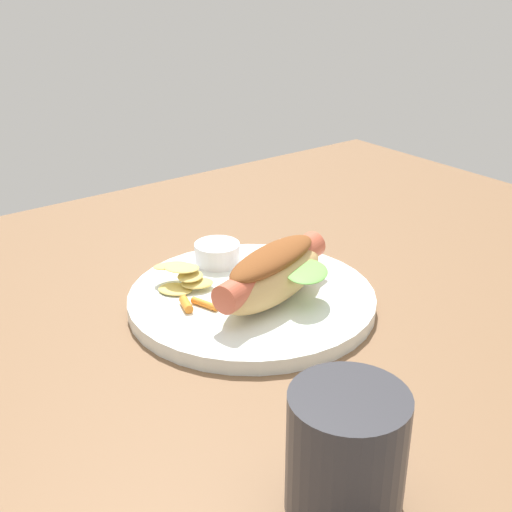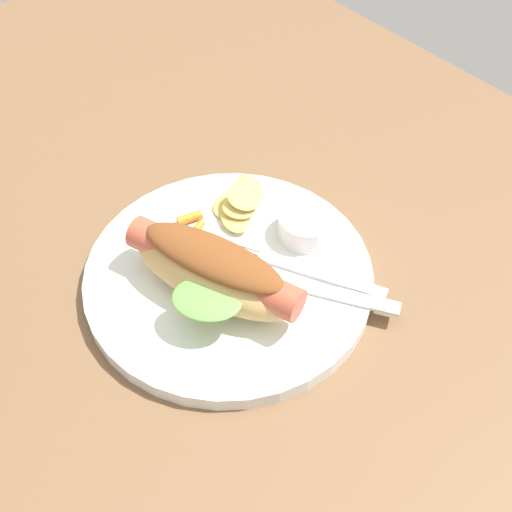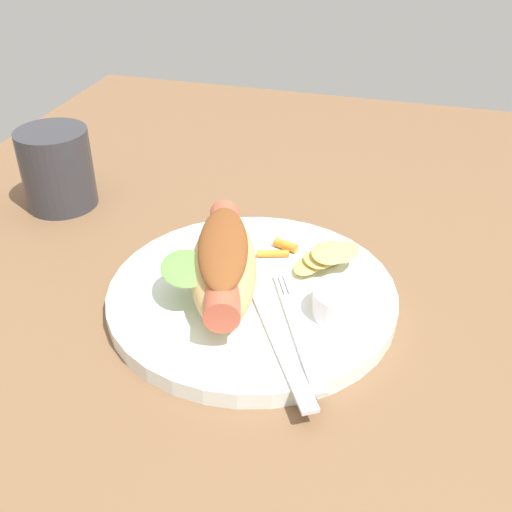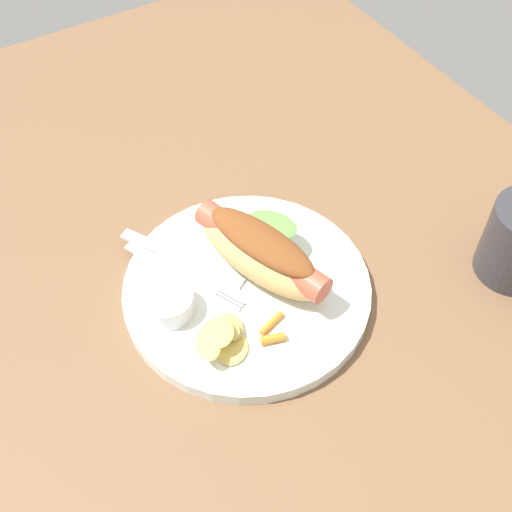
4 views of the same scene
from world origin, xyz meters
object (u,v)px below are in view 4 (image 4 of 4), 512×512
object	(u,v)px
carrot_garnish	(272,332)
sauce_ramekin	(168,303)
plate	(246,288)
fork	(180,274)
hot_dog	(261,251)
knife	(181,258)
chips_pile	(223,337)

from	to	relation	value
carrot_garnish	sauce_ramekin	bearing A→B (deg)	43.40
plate	fork	bearing A→B (deg)	49.29
fork	carrot_garnish	bearing A→B (deg)	-4.52
hot_dog	carrot_garnish	bearing A→B (deg)	-41.35
sauce_ramekin	carrot_garnish	size ratio (longest dim) A/B	1.39
knife	fork	bearing A→B (deg)	-60.00
carrot_garnish	fork	bearing A→B (deg)	21.09
sauce_ramekin	chips_pile	distance (cm)	7.13
plate	hot_dog	xyz separation A→B (cm)	(0.80, -2.44, 3.94)
knife	chips_pile	world-z (taller)	chips_pile
chips_pile	hot_dog	bearing A→B (deg)	-53.35
plate	carrot_garnish	world-z (taller)	carrot_garnish
hot_dog	fork	world-z (taller)	hot_dog
hot_dog	knife	distance (cm)	9.51
sauce_ramekin	knife	bearing A→B (deg)	-37.70
sauce_ramekin	carrot_garnish	world-z (taller)	sauce_ramekin
hot_dog	chips_pile	distance (cm)	10.52
fork	chips_pile	xyz separation A→B (cm)	(-10.13, 0.36, 1.11)
knife	chips_pile	size ratio (longest dim) A/B	2.32
knife	chips_pile	bearing A→B (deg)	-37.49
plate	fork	xyz separation A→B (cm)	(4.74, 5.51, 1.00)
sauce_ramekin	chips_pile	world-z (taller)	chips_pile
sauce_ramekin	fork	xyz separation A→B (cm)	(3.58, -3.17, -1.06)
fork	plate	bearing A→B (deg)	23.69
plate	sauce_ramekin	world-z (taller)	sauce_ramekin
plate	carrot_garnish	bearing A→B (deg)	171.87
sauce_ramekin	fork	size ratio (longest dim) A/B	0.37
plate	knife	bearing A→B (deg)	33.66
plate	hot_dog	size ratio (longest dim) A/B	1.56
fork	hot_dog	bearing A→B (deg)	38.03
sauce_ramekin	knife	size ratio (longest dim) A/B	0.35
plate	fork	size ratio (longest dim) A/B	1.84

